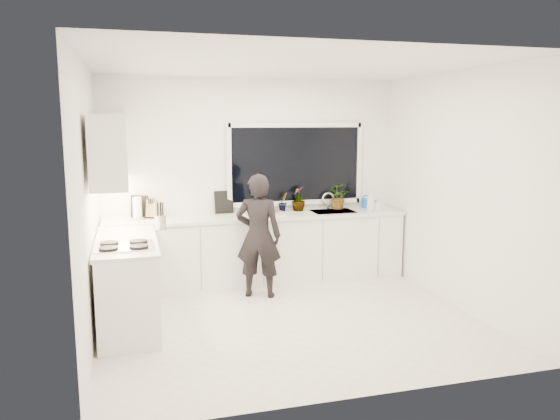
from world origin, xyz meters
name	(u,v)px	position (x,y,z in m)	size (l,w,h in m)	color
floor	(289,321)	(0.00, 0.00, -0.01)	(4.00, 3.50, 0.02)	beige
wall_back	(253,180)	(0.00, 1.76, 1.35)	(4.00, 0.02, 2.70)	white
wall_left	(87,205)	(-2.01, 0.00, 1.35)	(0.02, 3.50, 2.70)	white
wall_right	(458,191)	(2.01, 0.00, 1.35)	(0.02, 3.50, 2.70)	white
ceiling	(290,63)	(0.00, 0.00, 2.71)	(4.00, 3.50, 0.02)	white
window	(296,164)	(0.60, 1.73, 1.55)	(1.80, 0.02, 1.00)	black
base_cabinets_back	(258,250)	(0.00, 1.45, 0.44)	(3.92, 0.58, 0.88)	white
base_cabinets_left	(128,284)	(-1.67, 0.35, 0.44)	(0.58, 1.60, 0.88)	white
countertop_back	(258,216)	(0.00, 1.44, 0.90)	(3.94, 0.62, 0.04)	silver
countertop_left	(126,241)	(-1.67, 0.35, 0.90)	(0.62, 1.60, 0.04)	silver
upper_cabinets	(110,148)	(-1.79, 0.70, 1.85)	(0.34, 2.10, 0.70)	white
sink	(333,215)	(1.05, 1.45, 0.87)	(0.58, 0.42, 0.14)	silver
faucet	(328,201)	(1.05, 1.65, 1.03)	(0.03, 0.03, 0.22)	silver
stovetop	(124,246)	(-1.69, 0.00, 0.94)	(0.56, 0.48, 0.03)	black
person	(258,236)	(-0.13, 0.90, 0.76)	(0.55, 0.36, 1.52)	black
pizza_tray	(268,214)	(0.12, 1.42, 0.94)	(0.43, 0.32, 0.03)	silver
pizza	(268,212)	(0.12, 1.42, 0.95)	(0.39, 0.28, 0.01)	#B1171D
watering_can	(366,203)	(1.61, 1.61, 0.98)	(0.14, 0.14, 0.13)	blue
paper_towel_roll	(137,209)	(-1.53, 1.55, 1.05)	(0.11, 0.11, 0.26)	white
knife_block	(152,209)	(-1.35, 1.59, 1.03)	(0.13, 0.10, 0.22)	olive
utensil_crock	(160,222)	(-1.29, 0.80, 1.00)	(0.13, 0.13, 0.16)	silver
picture_frame_large	(139,206)	(-1.50, 1.69, 1.06)	(0.22, 0.02, 0.28)	black
picture_frame_small	(224,202)	(-0.41, 1.69, 1.07)	(0.25, 0.02, 0.30)	black
herb_plants	(315,198)	(0.84, 1.61, 1.08)	(1.43, 0.40, 0.34)	#26662D
soap_bottles	(373,201)	(1.56, 1.30, 1.06)	(0.23, 0.16, 0.30)	#D8BF66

